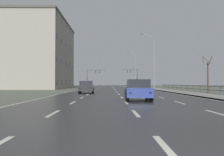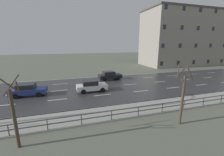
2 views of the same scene
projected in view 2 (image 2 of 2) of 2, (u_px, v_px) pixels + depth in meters
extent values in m
cube|color=#5B6051|center=(218.00, 77.00, 28.55)|extent=(160.00, 160.00, 0.12)
cube|color=beige|center=(23.00, 87.00, 21.80)|extent=(0.16, 2.20, 0.01)
cube|color=beige|center=(60.00, 84.00, 23.34)|extent=(0.16, 2.20, 0.01)
cube|color=beige|center=(93.00, 82.00, 24.87)|extent=(0.16, 2.20, 0.01)
cube|color=beige|center=(122.00, 79.00, 26.40)|extent=(0.16, 2.20, 0.01)
cube|color=beige|center=(148.00, 77.00, 27.93)|extent=(0.16, 2.20, 0.01)
cube|color=beige|center=(172.00, 76.00, 29.46)|extent=(0.16, 2.20, 0.01)
cube|color=beige|center=(193.00, 74.00, 30.99)|extent=(0.16, 2.20, 0.01)
cube|color=beige|center=(212.00, 73.00, 32.52)|extent=(0.16, 2.20, 0.01)
cube|color=beige|center=(15.00, 94.00, 18.55)|extent=(0.16, 2.20, 0.01)
cube|color=beige|center=(59.00, 91.00, 20.08)|extent=(0.16, 2.20, 0.01)
cube|color=beige|center=(97.00, 87.00, 21.61)|extent=(0.16, 2.20, 0.01)
cube|color=beige|center=(130.00, 84.00, 23.14)|extent=(0.16, 2.20, 0.01)
cube|color=beige|center=(159.00, 82.00, 24.67)|extent=(0.16, 2.20, 0.01)
cube|color=beige|center=(185.00, 80.00, 26.20)|extent=(0.16, 2.20, 0.01)
cube|color=beige|center=(207.00, 78.00, 27.74)|extent=(0.16, 2.20, 0.01)
cube|color=beige|center=(4.00, 105.00, 15.29)|extent=(0.16, 2.20, 0.01)
cube|color=beige|center=(58.00, 100.00, 16.82)|extent=(0.16, 2.20, 0.01)
cube|color=beige|center=(103.00, 95.00, 18.35)|extent=(0.16, 2.20, 0.01)
cube|color=beige|center=(141.00, 91.00, 19.89)|extent=(0.16, 2.20, 0.01)
cube|color=beige|center=(173.00, 88.00, 21.42)|extent=(0.16, 2.20, 0.01)
cube|color=beige|center=(201.00, 85.00, 22.95)|extent=(0.16, 2.20, 0.01)
cube|color=#515459|center=(151.00, 105.00, 13.09)|extent=(0.06, 37.50, 0.08)
cube|color=#515459|center=(151.00, 109.00, 13.19)|extent=(0.06, 37.50, 0.08)
cylinder|color=#515459|center=(8.00, 131.00, 10.01)|extent=(0.07, 0.07, 1.00)
cylinder|color=#515459|center=(47.00, 125.00, 10.72)|extent=(0.07, 0.07, 1.00)
cylinder|color=#515459|center=(81.00, 120.00, 11.42)|extent=(0.07, 0.07, 1.00)
cylinder|color=#515459|center=(112.00, 116.00, 12.13)|extent=(0.07, 0.07, 1.00)
cylinder|color=#515459|center=(138.00, 112.00, 12.84)|extent=(0.07, 0.07, 1.00)
cylinder|color=#515459|center=(162.00, 108.00, 13.55)|extent=(0.07, 0.07, 1.00)
cylinder|color=#515459|center=(184.00, 105.00, 14.26)|extent=(0.07, 0.07, 1.00)
cylinder|color=#515459|center=(203.00, 102.00, 14.97)|extent=(0.07, 0.07, 1.00)
cylinder|color=#515459|center=(221.00, 99.00, 15.68)|extent=(0.07, 0.07, 1.00)
cube|color=silver|center=(92.00, 87.00, 19.67)|extent=(1.84, 4.13, 0.64)
cube|color=black|center=(90.00, 83.00, 19.45)|extent=(1.60, 2.03, 0.60)
cube|color=slate|center=(97.00, 82.00, 19.75)|extent=(1.41, 0.11, 0.51)
cylinder|color=black|center=(102.00, 90.00, 19.38)|extent=(0.23, 0.66, 0.66)
cylinder|color=black|center=(100.00, 87.00, 20.88)|extent=(0.23, 0.66, 0.66)
cylinder|color=black|center=(83.00, 92.00, 18.62)|extent=(0.23, 0.66, 0.66)
cylinder|color=black|center=(82.00, 88.00, 20.11)|extent=(0.23, 0.66, 0.66)
cube|color=red|center=(76.00, 87.00, 19.67)|extent=(0.16, 0.04, 0.14)
cube|color=red|center=(77.00, 90.00, 18.45)|extent=(0.16, 0.04, 0.14)
cube|color=navy|center=(29.00, 91.00, 18.00)|extent=(1.96, 4.18, 0.64)
cube|color=black|center=(26.00, 86.00, 17.80)|extent=(1.66, 2.08, 0.60)
cube|color=slate|center=(34.00, 86.00, 18.03)|extent=(1.41, 0.15, 0.51)
cylinder|color=black|center=(39.00, 95.00, 17.62)|extent=(0.25, 0.67, 0.66)
cylinder|color=black|center=(42.00, 91.00, 19.14)|extent=(0.25, 0.67, 0.66)
cylinder|color=black|center=(15.00, 96.00, 17.01)|extent=(0.25, 0.67, 0.66)
cylinder|color=black|center=(20.00, 92.00, 18.54)|extent=(0.25, 0.67, 0.66)
cube|color=red|center=(13.00, 90.00, 18.15)|extent=(0.16, 0.05, 0.14)
cube|color=red|center=(8.00, 94.00, 16.90)|extent=(0.16, 0.05, 0.14)
cube|color=black|center=(110.00, 76.00, 26.05)|extent=(1.98, 4.19, 0.64)
cube|color=black|center=(109.00, 73.00, 25.82)|extent=(1.66, 2.08, 0.60)
cube|color=slate|center=(114.00, 73.00, 26.14)|extent=(1.41, 0.15, 0.51)
cylinder|color=black|center=(118.00, 78.00, 25.80)|extent=(0.25, 0.67, 0.66)
cylinder|color=black|center=(115.00, 77.00, 27.28)|extent=(0.25, 0.67, 0.66)
cylinder|color=black|center=(105.00, 80.00, 24.96)|extent=(0.25, 0.67, 0.66)
cylinder|color=black|center=(102.00, 78.00, 26.44)|extent=(0.25, 0.67, 0.66)
cube|color=red|center=(98.00, 76.00, 25.98)|extent=(0.16, 0.05, 0.14)
cube|color=red|center=(100.00, 78.00, 24.77)|extent=(0.16, 0.05, 0.14)
cube|color=gray|center=(182.00, 39.00, 43.70)|extent=(10.77, 23.37, 15.49)
cube|color=#4C4742|center=(185.00, 11.00, 41.84)|extent=(10.99, 23.84, 0.50)
cube|color=#282D38|center=(162.00, 64.00, 37.17)|extent=(0.04, 0.90, 1.10)
cube|color=#282D38|center=(178.00, 63.00, 38.66)|extent=(0.04, 0.90, 1.10)
cube|color=#282D38|center=(194.00, 62.00, 40.14)|extent=(0.04, 0.90, 1.10)
cube|color=#282D38|center=(208.00, 61.00, 41.63)|extent=(0.04, 0.90, 1.10)
cube|color=#282D38|center=(222.00, 61.00, 43.12)|extent=(0.04, 0.90, 1.10)
cube|color=#282D38|center=(163.00, 46.00, 36.12)|extent=(0.04, 0.90, 1.10)
cube|color=#282D38|center=(180.00, 46.00, 37.61)|extent=(0.04, 0.90, 1.10)
cube|color=#282D38|center=(196.00, 46.00, 39.10)|extent=(0.04, 0.90, 1.10)
cube|color=#282D38|center=(211.00, 46.00, 40.58)|extent=(0.04, 0.90, 1.10)
cube|color=#282D38|center=(224.00, 45.00, 42.07)|extent=(0.04, 0.90, 1.10)
cube|color=#282D38|center=(165.00, 27.00, 35.08)|extent=(0.04, 0.90, 1.10)
cube|color=#282D38|center=(182.00, 28.00, 36.57)|extent=(0.04, 0.90, 1.10)
cube|color=#282D38|center=(198.00, 28.00, 38.05)|extent=(0.04, 0.90, 1.10)
cube|color=#282D38|center=(213.00, 29.00, 39.54)|extent=(0.04, 0.90, 1.10)
cube|color=#282D38|center=(166.00, 7.00, 34.03)|extent=(0.04, 0.90, 1.10)
cube|color=#282D38|center=(184.00, 8.00, 35.52)|extent=(0.04, 0.90, 1.10)
cube|color=#282D38|center=(201.00, 10.00, 37.01)|extent=(0.04, 0.90, 1.10)
cube|color=#282D38|center=(216.00, 11.00, 38.49)|extent=(0.04, 0.90, 1.10)
cylinder|color=#423328|center=(15.00, 120.00, 8.70)|extent=(0.20, 0.20, 3.87)
cylinder|color=#423328|center=(18.00, 87.00, 8.42)|extent=(0.88, 0.22, 0.96)
cylinder|color=#423328|center=(11.00, 85.00, 8.67)|extent=(0.18, 1.03, 1.30)
cylinder|color=#423328|center=(10.00, 86.00, 7.87)|extent=(0.42, 0.86, 1.11)
cylinder|color=#423328|center=(182.00, 101.00, 11.35)|extent=(0.20, 0.20, 4.05)
cylinder|color=#423328|center=(178.00, 72.00, 11.01)|extent=(0.78, 0.78, 1.04)
cylinder|color=#423328|center=(182.00, 71.00, 11.36)|extent=(0.30, 1.12, 1.15)
cylinder|color=#423328|center=(190.00, 74.00, 10.49)|extent=(0.20, 0.82, 1.09)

